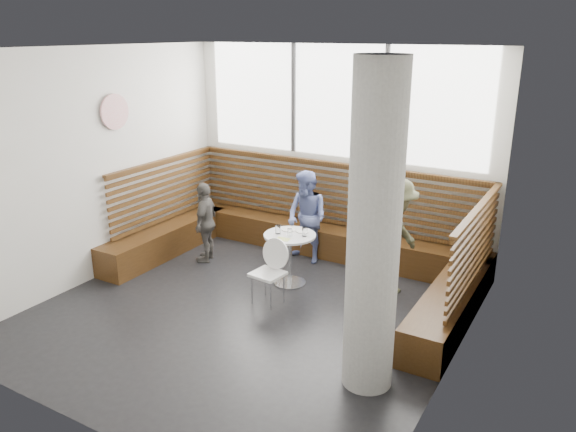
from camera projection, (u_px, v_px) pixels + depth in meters
The scene contains 15 objects.
room at pixel (245, 190), 6.57m from camera, with size 5.00×5.00×3.20m.
booth at pixel (314, 239), 8.39m from camera, with size 5.00×2.50×1.44m.
concrete_column at pixel (374, 233), 5.19m from camera, with size 0.50×0.50×3.20m, color gray.
wall_art at pixel (115, 112), 7.84m from camera, with size 0.50×0.50×0.03m, color white.
cafe_table at pixel (290, 249), 7.72m from camera, with size 0.72×0.72×0.74m.
cafe_chair at pixel (270, 267), 7.22m from camera, with size 0.40×0.40×0.84m.
adult_man at pixel (394, 238), 7.33m from camera, with size 1.04×0.60×1.61m, color #41432D.
child_back at pixel (307, 217), 8.45m from camera, with size 0.68×0.53×1.41m, color #6977B7.
child_left at pixel (206, 222), 8.51m from camera, with size 0.72×0.30×1.23m, color #53504B.
plate_near at pixel (289, 229), 7.82m from camera, with size 0.21×0.21×0.01m, color white.
plate_far at pixel (302, 231), 7.76m from camera, with size 0.19×0.19×0.01m, color white.
glass_left at pixel (278, 229), 7.67m from camera, with size 0.08×0.08×0.12m, color white.
glass_mid at pixel (290, 232), 7.56m from camera, with size 0.07×0.07×0.11m, color white.
glass_right at pixel (305, 232), 7.58m from camera, with size 0.08×0.08×0.12m, color white.
menu_card at pixel (283, 239), 7.47m from camera, with size 0.18×0.13×0.00m, color #A5C64C.
Camera 1 is at (3.61, -5.21, 3.39)m, focal length 35.00 mm.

